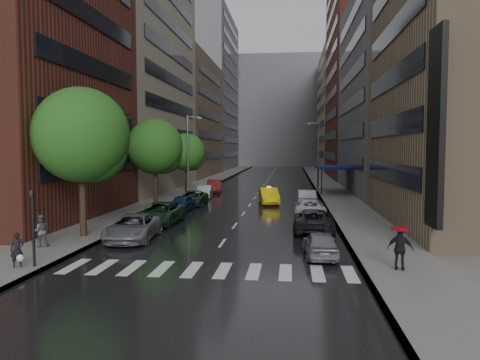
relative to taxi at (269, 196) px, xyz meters
name	(u,v)px	position (x,y,z in m)	size (l,w,h in m)	color
ground	(211,259)	(-1.79, -22.91, -0.79)	(220.00, 220.00, 0.00)	gray
road	(266,183)	(-1.79, 27.09, -0.79)	(14.00, 140.00, 0.01)	black
sidewalk_left	(208,182)	(-10.79, 27.09, -0.72)	(4.00, 140.00, 0.15)	gray
sidewalk_right	(324,183)	(7.21, 27.09, -0.72)	(4.00, 140.00, 0.15)	gray
crosswalk	(207,270)	(-1.59, -24.91, -0.78)	(13.15, 2.80, 0.01)	silver
buildings_left	(183,88)	(-16.79, 35.88, 15.19)	(8.00, 108.00, 38.00)	maroon
buildings_right	(359,89)	(13.21, 33.80, 14.24)	(8.05, 109.10, 36.00)	#937A5B
building_far	(278,112)	(-1.79, 95.09, 15.21)	(40.00, 14.00, 32.00)	slate
tree_near	(81,135)	(-10.39, -18.42, 5.45)	(5.72, 5.72, 9.12)	#382619
tree_mid	(155,147)	(-10.39, -3.15, 4.79)	(5.12, 5.12, 8.16)	#382619
tree_far	(186,152)	(-10.39, 9.79, 4.15)	(4.54, 4.54, 7.23)	#382619
taxi	(269,196)	(0.00, 0.00, 0.00)	(1.68, 4.82, 1.59)	yellow
parked_cars_left	(180,204)	(-7.19, -6.80, -0.04)	(2.93, 34.91, 1.58)	slate
parked_cars_right	(311,213)	(3.61, -11.13, -0.05)	(2.72, 25.31, 1.53)	slate
ped_bag_walker	(17,251)	(-10.03, -25.89, 0.12)	(0.70, 0.58, 1.58)	black
ped_black_umbrella	(41,224)	(-11.28, -21.68, 0.58)	(1.07, 1.01, 2.09)	#525156
ped_red_umbrella	(400,243)	(6.89, -24.53, 0.54)	(1.19, 0.82, 2.01)	black
traffic_light	(33,221)	(-9.39, -25.64, 1.43)	(0.18, 0.15, 3.45)	black
street_lamp_left	(189,153)	(-9.51, 7.09, 4.10)	(1.74, 0.22, 9.00)	gray
street_lamp_right	(318,152)	(5.93, 22.09, 4.10)	(1.74, 0.22, 9.00)	gray
awning	(333,167)	(7.19, 12.09, 2.34)	(4.00, 8.00, 3.12)	navy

